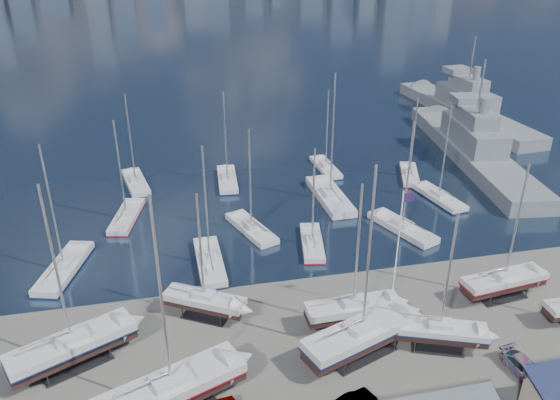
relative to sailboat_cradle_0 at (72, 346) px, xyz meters
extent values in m
plane|color=#605E59|center=(25.17, -1.31, -2.14)|extent=(1400.00, 1400.00, 0.00)
cube|color=#2D2D33|center=(0.00, 0.00, -2.06)|extent=(6.50, 4.99, 0.16)
cube|color=black|center=(0.00, 0.00, -0.51)|extent=(10.79, 6.94, 0.86)
cube|color=#B4B4B8|center=(0.00, 0.00, 0.35)|extent=(10.98, 7.35, 0.86)
cube|color=#0C1C3F|center=(0.00, 0.00, -0.05)|extent=(11.09, 7.42, 0.17)
cube|color=#B4B4B8|center=(0.00, 0.00, 1.02)|extent=(3.20, 2.79, 0.50)
cylinder|color=#B2B2B7|center=(0.00, 0.00, 8.02)|extent=(0.22, 0.22, 14.50)
cube|color=black|center=(8.20, -6.96, -0.47)|extent=(11.94, 6.91, 0.94)
cube|color=#B4B4B8|center=(8.20, -6.96, 0.46)|extent=(12.12, 7.37, 0.94)
cube|color=maroon|center=(8.20, -6.96, 0.03)|extent=(12.24, 7.45, 0.19)
cube|color=#B4B4B8|center=(8.20, -6.96, 1.18)|extent=(3.45, 2.91, 0.50)
cylinder|color=#B2B2B7|center=(8.20, -6.96, 8.86)|extent=(0.22, 0.22, 15.85)
cube|color=#2D2D33|center=(11.71, 4.29, -2.06)|extent=(4.89, 4.04, 0.16)
cube|color=black|center=(11.71, 4.29, -0.62)|extent=(7.98, 5.81, 0.65)
cube|color=#B4B4B8|center=(11.71, 4.29, 0.03)|extent=(8.15, 6.10, 0.65)
cube|color=#B4B4B8|center=(11.71, 4.29, 0.61)|extent=(2.44, 2.21, 0.50)
cylinder|color=#B2B2B7|center=(11.71, 4.29, 5.84)|extent=(0.22, 0.22, 10.97)
cube|color=#2D2D33|center=(24.90, -3.97, -2.06)|extent=(6.88, 4.87, 0.16)
cube|color=black|center=(24.90, -3.97, -0.49)|extent=(11.63, 6.50, 0.91)
cube|color=#B4B4B8|center=(24.90, -3.97, 0.42)|extent=(11.80, 6.95, 0.91)
cube|color=#0C1C3F|center=(24.90, -3.97, 0.00)|extent=(11.92, 7.02, 0.18)
cube|color=#B4B4B8|center=(24.90, -3.97, 1.13)|extent=(3.34, 2.78, 0.50)
cylinder|color=#B2B2B7|center=(24.90, -3.97, 8.57)|extent=(0.22, 0.22, 15.39)
cube|color=#2D2D33|center=(25.46, -0.02, -2.06)|extent=(5.09, 2.41, 0.16)
cube|color=black|center=(25.46, -0.02, -0.58)|extent=(9.21, 2.36, 0.73)
cube|color=#B4B4B8|center=(25.46, -0.02, 0.16)|extent=(9.22, 2.74, 0.73)
cube|color=#B4B4B8|center=(25.46, -0.02, 0.77)|extent=(2.32, 1.58, 0.50)
cylinder|color=#B2B2B7|center=(25.46, -0.02, 6.71)|extent=(0.22, 0.22, 12.38)
cube|color=#2D2D33|center=(31.96, -4.70, -2.06)|extent=(5.06, 3.62, 0.16)
cube|color=black|center=(31.96, -4.70, -0.61)|extent=(8.55, 4.86, 0.67)
cube|color=#B4B4B8|center=(31.96, -4.70, 0.06)|extent=(8.67, 5.18, 0.67)
cube|color=#0C1C3F|center=(31.96, -4.70, -0.25)|extent=(8.76, 5.24, 0.13)
cube|color=#B4B4B8|center=(31.96, -4.70, 0.65)|extent=(2.46, 2.06, 0.50)
cylinder|color=#B2B2B7|center=(31.96, -4.70, 6.06)|extent=(0.22, 0.22, 11.32)
cube|color=#2D2D33|center=(42.15, 1.09, -2.06)|extent=(5.25, 2.88, 0.16)
cube|color=black|center=(42.15, 1.09, -0.58)|extent=(9.30, 3.24, 0.73)
cube|color=#B4B4B8|center=(42.15, 1.09, 0.15)|extent=(9.35, 3.62, 0.73)
cube|color=maroon|center=(42.15, 1.09, -0.19)|extent=(9.44, 3.66, 0.15)
cube|color=#B4B4B8|center=(42.15, 1.09, 0.76)|extent=(2.44, 1.79, 0.50)
cylinder|color=#B2B2B7|center=(42.15, 1.09, 6.66)|extent=(0.22, 0.22, 12.30)
cube|color=black|center=(-2.96, 15.63, -2.43)|extent=(5.26, 10.78, 0.84)
cube|color=#B4B4B8|center=(-2.96, 15.63, -1.59)|extent=(5.69, 10.90, 0.84)
cube|color=#0C1C3F|center=(-2.96, 15.63, -1.98)|extent=(5.74, 11.01, 0.17)
cube|color=#B4B4B8|center=(-2.96, 15.63, -0.92)|extent=(2.41, 3.00, 0.50)
cylinder|color=#B2B2B7|center=(-2.96, 15.63, 5.91)|extent=(0.22, 0.22, 14.17)
cube|color=black|center=(3.40, 27.01, -2.40)|extent=(4.29, 9.76, 0.76)
cube|color=#B4B4B8|center=(3.40, 27.01, -1.64)|extent=(4.68, 9.85, 0.76)
cube|color=maroon|center=(3.40, 27.01, -1.99)|extent=(4.73, 9.95, 0.15)
cube|color=#B4B4B8|center=(3.40, 27.01, -1.01)|extent=(2.08, 2.67, 0.50)
cylinder|color=#B2B2B7|center=(3.40, 27.01, 5.15)|extent=(0.22, 0.22, 12.82)
cube|color=black|center=(4.35, 38.15, -2.40)|extent=(4.15, 9.95, 0.77)
cube|color=#B4B4B8|center=(4.35, 38.15, -1.63)|extent=(4.55, 10.02, 0.77)
cube|color=#B4B4B8|center=(4.35, 38.15, -0.99)|extent=(2.07, 2.69, 0.50)
cylinder|color=#B2B2B7|center=(4.35, 38.15, 5.29)|extent=(0.22, 0.22, 13.07)
cube|color=black|center=(13.05, 13.53, -2.42)|extent=(2.57, 10.10, 0.80)
cube|color=#B4B4B8|center=(13.05, 13.53, -1.61)|extent=(2.99, 10.10, 0.80)
cube|color=#0C1C3F|center=(13.05, 13.53, -1.98)|extent=(3.02, 10.20, 0.16)
cube|color=#B4B4B8|center=(13.05, 13.53, -0.96)|extent=(1.73, 2.54, 0.50)
cylinder|color=#B2B2B7|center=(13.05, 13.53, 5.58)|extent=(0.22, 0.22, 13.57)
cube|color=black|center=(18.99, 20.31, -2.40)|extent=(5.32, 9.65, 0.76)
cube|color=#B4B4B8|center=(18.99, 20.31, -1.64)|extent=(5.69, 9.78, 0.76)
cube|color=#B4B4B8|center=(18.99, 20.31, -1.01)|extent=(2.29, 2.76, 0.50)
cylinder|color=#B2B2B7|center=(18.99, 20.31, 5.11)|extent=(0.22, 0.22, 12.75)
cube|color=black|center=(17.95, 36.23, -2.40)|extent=(2.97, 9.85, 0.78)
cube|color=#B4B4B8|center=(17.95, 36.23, -1.63)|extent=(3.37, 9.88, 0.78)
cube|color=#0C1C3F|center=(17.95, 36.23, -1.98)|extent=(3.41, 9.97, 0.16)
cube|color=#B4B4B8|center=(17.95, 36.23, -0.99)|extent=(1.79, 2.53, 0.50)
cylinder|color=#B2B2B7|center=(17.95, 36.23, 5.32)|extent=(0.22, 0.22, 13.11)
cube|color=black|center=(25.61, 15.29, -2.37)|extent=(3.65, 8.95, 0.70)
cube|color=#B4B4B8|center=(25.61, 15.29, -1.68)|extent=(4.01, 9.02, 0.70)
cube|color=maroon|center=(25.61, 15.29, -2.00)|extent=(4.05, 9.11, 0.14)
cube|color=#B4B4B8|center=(25.61, 15.29, -1.08)|extent=(1.84, 2.41, 0.50)
cylinder|color=#B2B2B7|center=(25.61, 15.29, 4.56)|extent=(0.22, 0.22, 11.77)
cube|color=black|center=(31.44, 27.03, -2.50)|extent=(3.35, 12.65, 1.01)
cube|color=#B4B4B8|center=(31.44, 27.03, -1.49)|extent=(3.88, 12.66, 1.01)
cube|color=#B4B4B8|center=(31.44, 27.03, -0.74)|extent=(2.20, 3.20, 0.50)
cylinder|color=#B2B2B7|center=(31.44, 27.03, 7.50)|extent=(0.22, 0.22, 16.97)
cube|color=black|center=(33.97, 37.71, -2.38)|extent=(2.63, 9.13, 0.72)
cube|color=#B4B4B8|center=(33.97, 37.71, -1.66)|extent=(3.01, 9.15, 0.72)
cube|color=#0C1C3F|center=(33.97, 37.71, -1.99)|extent=(3.04, 9.24, 0.14)
cube|color=#B4B4B8|center=(33.97, 37.71, -1.05)|extent=(1.64, 2.34, 0.50)
cylinder|color=#B2B2B7|center=(33.97, 37.71, 4.79)|extent=(0.22, 0.22, 12.18)
cube|color=black|center=(37.80, 16.45, -2.42)|extent=(5.90, 10.25, 0.81)
cube|color=#B4B4B8|center=(37.80, 16.45, -1.61)|extent=(6.30, 10.40, 0.81)
cube|color=#B4B4B8|center=(37.80, 16.45, -0.96)|extent=(2.49, 2.96, 0.50)
cylinder|color=#B2B2B7|center=(37.80, 16.45, 5.59)|extent=(0.22, 0.22, 13.59)
cube|color=black|center=(46.57, 23.76, -2.40)|extent=(4.02, 9.85, 0.77)
cube|color=#B4B4B8|center=(46.57, 23.76, -1.63)|extent=(4.41, 9.93, 0.77)
cube|color=#0C1C3F|center=(46.57, 23.76, -1.99)|extent=(4.46, 10.03, 0.15)
cube|color=#B4B4B8|center=(46.57, 23.76, -1.00)|extent=(2.03, 2.66, 0.50)
cylinder|color=#B2B2B7|center=(46.57, 23.76, 5.23)|extent=(0.22, 0.22, 12.96)
cube|color=black|center=(45.90, 32.20, -2.37)|extent=(4.92, 8.98, 0.70)
cube|color=#B4B4B8|center=(45.90, 32.20, -1.67)|extent=(5.27, 9.10, 0.70)
cube|color=maroon|center=(45.90, 32.20, -2.00)|extent=(5.32, 9.19, 0.14)
cube|color=#B4B4B8|center=(45.90, 32.20, -1.07)|extent=(2.13, 2.56, 0.50)
cylinder|color=#B2B2B7|center=(45.90, 32.20, 4.61)|extent=(0.22, 0.22, 11.86)
cube|color=slate|center=(59.44, 37.77, -1.70)|extent=(12.80, 44.48, 3.95)
cube|color=slate|center=(59.44, 37.77, 2.08)|extent=(7.62, 15.99, 3.60)
cube|color=slate|center=(59.44, 37.77, 5.08)|extent=(5.35, 9.27, 2.40)
cube|color=slate|center=(60.02, 42.13, 6.78)|extent=(5.46, 5.01, 1.20)
cylinder|color=#B2B2B7|center=(59.44, 37.77, 10.28)|extent=(0.30, 0.30, 8.00)
cube|color=slate|center=(69.85, 58.65, -1.71)|extent=(10.11, 42.86, 3.82)
cube|color=slate|center=(69.85, 58.65, 2.00)|extent=(6.59, 15.24, 3.60)
cube|color=slate|center=(69.85, 58.65, 5.00)|extent=(4.73, 8.79, 2.40)
cube|color=slate|center=(69.52, 62.88, 6.70)|extent=(5.07, 4.61, 1.20)
cylinder|color=#B2B2B7|center=(69.85, 58.65, 10.20)|extent=(0.30, 0.30, 8.00)
imported|color=gray|center=(37.71, -9.38, -1.44)|extent=(2.59, 5.05, 1.40)
cylinder|color=white|center=(29.92, 1.19, 4.53)|extent=(0.12, 0.12, 13.34)
cube|color=#251645|center=(30.48, 1.19, 10.53)|extent=(1.11, 0.05, 0.78)
camera|label=1|loc=(9.72, -39.66, 31.86)|focal=35.00mm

